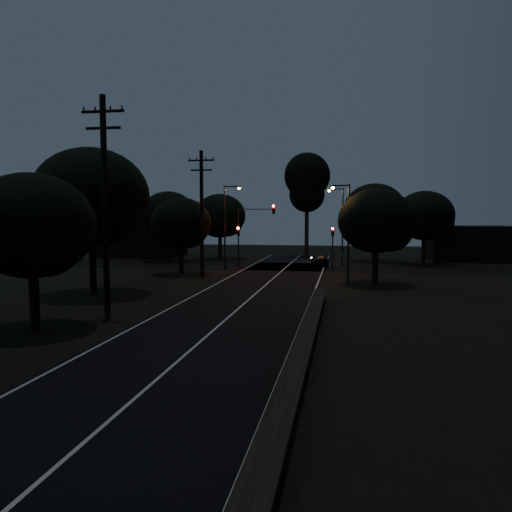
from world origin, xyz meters
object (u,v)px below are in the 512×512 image
(car, at_px, (319,259))
(streetlight_a, at_px, (227,221))
(utility_pole_mid, at_px, (105,203))
(streetlight_b, at_px, (341,221))
(tall_pine, at_px, (307,182))
(streetlight_c, at_px, (346,226))
(signal_left, at_px, (238,239))
(utility_pole_far, at_px, (202,212))
(signal_right, at_px, (333,240))
(signal_mast, at_px, (255,224))

(car, bearing_deg, streetlight_a, 22.75)
(utility_pole_mid, bearing_deg, streetlight_a, 88.27)
(streetlight_b, distance_m, car, 4.52)
(utility_pole_mid, relative_size, tall_pine, 0.84)
(utility_pole_mid, relative_size, streetlight_c, 1.47)
(signal_left, distance_m, streetlight_a, 2.77)
(utility_pole_mid, relative_size, utility_pole_far, 1.05)
(streetlight_a, relative_size, streetlight_c, 1.07)
(streetlight_c, bearing_deg, car, 101.09)
(streetlight_a, bearing_deg, signal_right, 11.34)
(tall_pine, relative_size, streetlight_a, 1.63)
(streetlight_a, height_order, streetlight_b, same)
(streetlight_a, bearing_deg, streetlight_b, 29.48)
(signal_left, bearing_deg, signal_right, 0.00)
(signal_left, bearing_deg, streetlight_a, -109.59)
(signal_mast, xyz_separation_m, streetlight_a, (-2.39, -1.99, 0.30))
(utility_pole_far, height_order, tall_pine, tall_pine)
(signal_mast, relative_size, streetlight_a, 0.78)
(tall_pine, xyz_separation_m, signal_left, (-5.60, -15.01, -6.56))
(utility_pole_far, height_order, streetlight_c, utility_pole_far)
(utility_pole_mid, xyz_separation_m, streetlight_b, (11.31, 29.00, -1.10))
(signal_mast, distance_m, streetlight_c, 13.28)
(utility_pole_mid, distance_m, car, 30.29)
(signal_left, relative_size, signal_mast, 0.66)
(utility_pole_far, bearing_deg, streetlight_b, 46.70)
(streetlight_c, bearing_deg, streetlight_b, 92.14)
(signal_right, distance_m, streetlight_a, 10.26)
(streetlight_b, height_order, car, streetlight_b)
(streetlight_b, bearing_deg, utility_pole_far, -133.30)
(signal_right, xyz_separation_m, streetlight_a, (-9.91, -1.99, 1.80))
(tall_pine, height_order, streetlight_c, tall_pine)
(streetlight_a, bearing_deg, utility_pole_far, -96.59)
(streetlight_a, bearing_deg, streetlight_c, -35.69)
(utility_pole_far, height_order, streetlight_b, utility_pole_far)
(signal_right, bearing_deg, signal_left, 180.00)
(signal_mast, distance_m, car, 7.90)
(streetlight_c, bearing_deg, utility_pole_mid, -128.26)
(utility_pole_mid, height_order, tall_pine, tall_pine)
(tall_pine, bearing_deg, utility_pole_far, -106.93)
(streetlight_c, bearing_deg, signal_right, 97.02)
(signal_left, relative_size, streetlight_b, 0.51)
(utility_pole_mid, xyz_separation_m, utility_pole_far, (0.00, 17.00, -0.25))
(signal_mast, bearing_deg, car, 29.22)
(utility_pole_far, distance_m, tall_pine, 24.36)
(car, bearing_deg, signal_right, 102.53)
(streetlight_a, bearing_deg, utility_pole_mid, -91.73)
(utility_pole_mid, distance_m, signal_right, 27.30)
(signal_mast, distance_m, streetlight_a, 3.13)
(signal_left, xyz_separation_m, signal_mast, (1.69, 0.00, 1.50))
(tall_pine, relative_size, signal_mast, 2.09)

